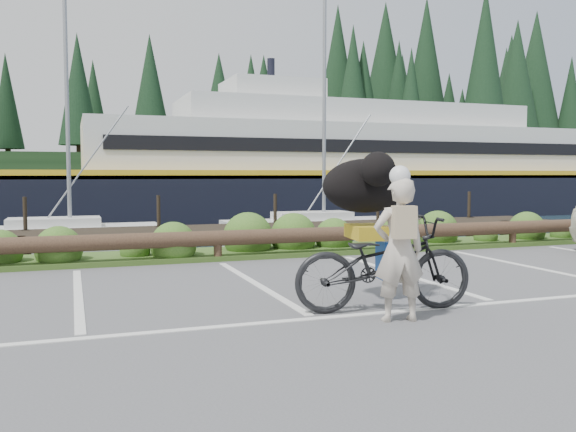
% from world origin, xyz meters
% --- Properties ---
extents(ground, '(72.00, 72.00, 0.00)m').
position_xyz_m(ground, '(0.00, 0.00, 0.00)').
color(ground, '#4F4F51').
extents(harbor_backdrop, '(170.00, 160.00, 30.00)m').
position_xyz_m(harbor_backdrop, '(0.39, 78.47, -0.00)').
color(harbor_backdrop, '#172E39').
rests_on(harbor_backdrop, ground).
extents(vegetation_strip, '(34.00, 1.60, 0.10)m').
position_xyz_m(vegetation_strip, '(0.00, 5.30, 0.05)').
color(vegetation_strip, '#3D5B21').
rests_on(vegetation_strip, ground).
extents(log_rail, '(32.00, 0.30, 0.60)m').
position_xyz_m(log_rail, '(0.00, 4.60, 0.00)').
color(log_rail, '#443021').
rests_on(log_rail, ground).
extents(bicycle, '(2.34, 1.13, 1.18)m').
position_xyz_m(bicycle, '(0.96, -0.30, 0.59)').
color(bicycle, black).
rests_on(bicycle, ground).
extents(cyclist, '(0.66, 0.49, 1.66)m').
position_xyz_m(cyclist, '(0.88, -0.81, 0.83)').
color(cyclist, beige).
rests_on(cyclist, ground).
extents(dog, '(0.81, 1.34, 0.73)m').
position_xyz_m(dog, '(1.08, 0.41, 1.54)').
color(dog, black).
rests_on(dog, bicycle).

